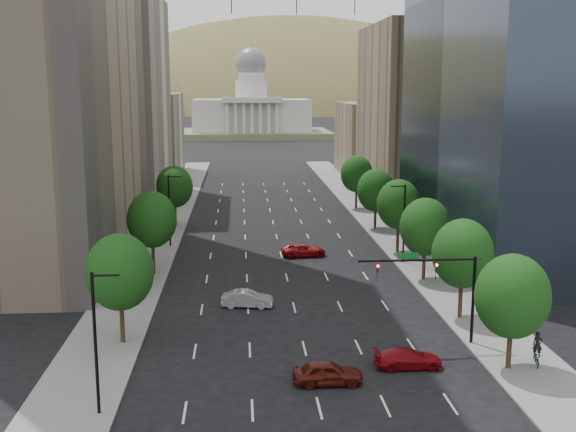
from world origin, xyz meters
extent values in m
cube|color=slate|center=(-15.50, 60.00, 0.07)|extent=(6.00, 200.00, 0.15)
cube|color=slate|center=(15.50, 60.00, 0.07)|extent=(6.00, 200.00, 0.15)
cube|color=beige|center=(-25.00, 103.00, 17.50)|extent=(14.00, 30.00, 35.00)
cube|color=beige|center=(-25.00, 136.00, 9.00)|extent=(14.00, 26.00, 18.00)
cube|color=#8C7759|center=(25.00, 100.00, 15.00)|extent=(14.00, 30.00, 30.00)
cube|color=#8C7759|center=(25.00, 133.00, 8.00)|extent=(14.00, 26.00, 16.00)
cylinder|color=#382316|center=(14.00, 25.00, 1.88)|extent=(0.36, 0.36, 3.75)
ellipsoid|color=#13380F|center=(14.00, 25.00, 5.40)|extent=(5.20, 5.20, 5.98)
cylinder|color=#382316|center=(14.00, 36.00, 2.00)|extent=(0.36, 0.36, 4.00)
ellipsoid|color=#13380F|center=(14.00, 36.00, 5.76)|extent=(5.20, 5.20, 5.98)
cylinder|color=#382316|center=(14.00, 48.00, 1.95)|extent=(0.36, 0.36, 3.90)
ellipsoid|color=#13380F|center=(14.00, 48.00, 5.62)|extent=(5.20, 5.20, 5.98)
cylinder|color=#382316|center=(14.00, 60.00, 2.05)|extent=(0.36, 0.36, 4.10)
ellipsoid|color=#13380F|center=(14.00, 60.00, 5.90)|extent=(5.20, 5.20, 5.98)
cylinder|color=#382316|center=(14.00, 74.00, 1.90)|extent=(0.36, 0.36, 3.80)
ellipsoid|color=#13380F|center=(14.00, 74.00, 5.47)|extent=(5.20, 5.20, 5.98)
cylinder|color=#382316|center=(14.00, 90.00, 2.00)|extent=(0.36, 0.36, 4.00)
ellipsoid|color=#13380F|center=(14.00, 90.00, 5.76)|extent=(5.20, 5.20, 5.98)
cylinder|color=#382316|center=(-14.00, 32.00, 2.00)|extent=(0.36, 0.36, 4.00)
ellipsoid|color=#13380F|center=(-14.00, 32.00, 5.76)|extent=(5.20, 5.20, 5.98)
cylinder|color=#382316|center=(-14.00, 52.00, 2.08)|extent=(0.36, 0.36, 4.15)
ellipsoid|color=#13380F|center=(-14.00, 52.00, 5.98)|extent=(5.20, 5.20, 5.98)
cylinder|color=#382316|center=(-14.00, 78.00, 1.98)|extent=(0.36, 0.36, 3.95)
ellipsoid|color=#13380F|center=(-14.00, 78.00, 5.69)|extent=(5.20, 5.20, 5.98)
cylinder|color=black|center=(13.50, 55.00, 4.50)|extent=(0.20, 0.20, 9.00)
cylinder|color=black|center=(12.70, 55.00, 8.80)|extent=(1.60, 0.14, 0.14)
cylinder|color=black|center=(-13.50, 20.00, 4.50)|extent=(0.20, 0.20, 9.00)
cylinder|color=black|center=(-12.70, 20.00, 8.80)|extent=(1.60, 0.14, 0.14)
cylinder|color=black|center=(-13.50, 65.00, 4.50)|extent=(0.20, 0.20, 9.00)
cylinder|color=black|center=(-12.70, 65.00, 8.80)|extent=(1.60, 0.14, 0.14)
cylinder|color=black|center=(13.00, 30.00, 3.50)|extent=(0.24, 0.24, 7.00)
cylinder|color=black|center=(8.50, 30.00, 6.80)|extent=(9.00, 0.18, 0.18)
imported|color=black|center=(10.00, 30.00, 6.25)|extent=(0.18, 0.22, 1.10)
imported|color=black|center=(5.50, 30.00, 6.25)|extent=(0.18, 0.22, 1.10)
sphere|color=#FF0C07|center=(10.00, 29.82, 6.45)|extent=(0.20, 0.20, 0.20)
sphere|color=#FF0C07|center=(5.50, 29.82, 6.45)|extent=(0.20, 0.20, 0.20)
cube|color=#0C591E|center=(7.80, 30.00, 7.15)|extent=(1.60, 0.06, 0.45)
cube|color=#596647|center=(0.00, 250.00, 1.25)|extent=(60.00, 40.00, 2.50)
cube|color=silver|center=(0.00, 250.00, 8.50)|extent=(44.00, 26.00, 12.00)
cube|color=silver|center=(0.00, 236.00, 14.50)|extent=(22.00, 4.00, 2.00)
cylinder|color=silver|center=(0.00, 250.00, 18.00)|extent=(12.00, 12.00, 7.00)
cylinder|color=silver|center=(0.00, 250.00, 23.00)|extent=(9.60, 9.60, 3.00)
sphere|color=slate|center=(0.00, 250.00, 28.10)|extent=(11.60, 11.60, 11.60)
cylinder|color=silver|center=(0.00, 250.00, 33.95)|extent=(1.80, 1.80, 2.50)
ellipsoid|color=olive|center=(-140.00, 560.00, -33.25)|extent=(380.00, 342.00, 190.00)
ellipsoid|color=olive|center=(40.00, 600.00, -42.00)|extent=(440.00, 396.00, 240.00)
ellipsoid|color=olive|center=(210.00, 640.00, -35.00)|extent=(360.00, 324.00, 200.00)
cylinder|color=black|center=(-10.00, 590.00, 90.00)|extent=(0.80, 0.80, 22.00)
cylinder|color=black|center=(45.00, 590.00, 90.00)|extent=(0.80, 0.80, 22.00)
cylinder|color=black|center=(95.00, 590.00, 90.00)|extent=(0.80, 0.80, 22.00)
imported|color=maroon|center=(7.02, 25.86, 0.70)|extent=(4.86, 2.03, 1.40)
imported|color=#4B140C|center=(0.96, 23.48, 0.80)|extent=(4.71, 1.91, 1.60)
imported|color=#A1A0A6|center=(-4.22, 40.43, 0.76)|extent=(4.81, 2.20, 1.53)
imported|color=maroon|center=(2.60, 59.03, 0.72)|extent=(5.46, 3.04, 1.44)
imported|color=black|center=(16.17, 25.27, 0.64)|extent=(1.14, 1.97, 0.98)
imported|color=black|center=(16.17, 25.27, 1.69)|extent=(0.78, 0.62, 1.88)
camera|label=1|loc=(-4.75, -20.08, 19.79)|focal=43.37mm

